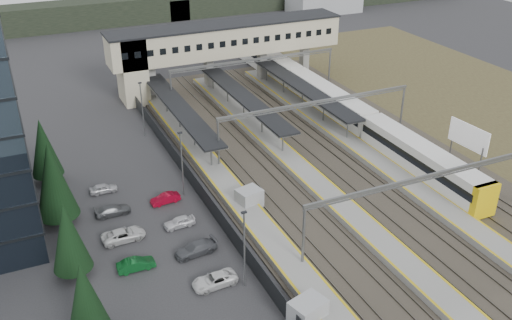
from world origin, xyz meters
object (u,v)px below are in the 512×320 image
relay_cabin_far (249,199)px  relay_cabin_near (308,313)px  train (330,102)px  billboard (468,138)px  footbridge (212,44)px

relay_cabin_far → relay_cabin_near: bearing=-98.9°
relay_cabin_near → train: train is taller
relay_cabin_far → train: (22.22, 19.61, 1.04)m
relay_cabin_far → billboard: bearing=-2.9°
train → billboard: bearing=-70.1°
footbridge → billboard: 44.40m
footbridge → billboard: size_ratio=6.40×
relay_cabin_near → billboard: 37.15m
footbridge → train: footbridge is taller
footbridge → billboard: (19.95, -39.44, -4.26)m
relay_cabin_near → train: 45.91m
train → relay_cabin_near: bearing=-123.2°
billboard → relay_cabin_far: bearing=177.1°
footbridge → relay_cabin_far: bearing=-104.7°
relay_cabin_far → train: bearing=41.4°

